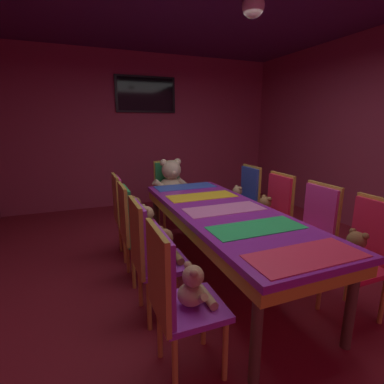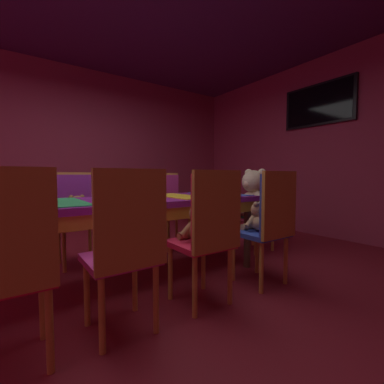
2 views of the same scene
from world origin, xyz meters
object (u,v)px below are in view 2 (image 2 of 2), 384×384
chair_left_3 (168,202)px  teddy_right_3 (258,218)px  teddy_right_2 (198,225)px  teddy_left_0 (7,217)px  teddy_left_1 (78,211)px  chair_right_3 (271,217)px  chair_left_0 (7,212)px  chair_right_1 (127,238)px  wall_tv (318,105)px  teddy_left_3 (173,205)px  chair_right_2 (210,226)px  chair_right_0 (5,255)px  teddy_left_2 (133,206)px  king_teddy_bear (253,195)px  banquet_table (128,208)px  chair_left_1 (75,208)px  teddy_right_0 (5,250)px  chair_left_2 (128,204)px  throne_chair (261,203)px

chair_left_3 → teddy_right_3: 1.51m
chair_left_3 → teddy_right_2: 1.61m
teddy_left_0 → teddy_left_1: size_ratio=0.93×
chair_right_3 → chair_left_0: bearing=47.7°
chair_right_1 → wall_tv: wall_tv is taller
teddy_left_3 → chair_right_2: chair_right_2 is taller
chair_right_0 → teddy_right_2: bearing=-83.2°
chair_right_0 → chair_right_2: bearing=-90.1°
teddy_left_0 → teddy_left_2: size_ratio=0.88×
chair_left_0 → teddy_left_1: bearing=76.9°
chair_right_0 → king_teddy_bear: king_teddy_bear is taller
chair_right_1 → wall_tv: (-0.82, 3.43, 1.45)m
teddy_left_0 → teddy_left_2: bearing=90.1°
teddy_left_2 → chair_left_3: chair_left_3 is taller
banquet_table → chair_left_1: 0.87m
king_teddy_bear → chair_right_2: bearing=31.1°
chair_right_1 → teddy_right_3: 1.27m
chair_left_1 → teddy_left_3: (0.14, 1.17, -0.03)m
chair_right_3 → wall_tv: 2.75m
chair_left_3 → chair_right_1: (1.64, -1.21, 0.00)m
teddy_left_2 → chair_right_2: (1.50, -0.05, 0.01)m
banquet_table → chair_right_3: (0.83, 0.93, -0.06)m
chair_left_0 → king_teddy_bear: bearing=72.0°
teddy_right_0 → chair_right_2: size_ratio=0.31×
teddy_left_0 → teddy_left_3: bearing=90.0°
teddy_left_1 → teddy_left_3: bearing=90.0°
chair_left_3 → teddy_left_0: bearing=-85.4°
teddy_left_2 → chair_right_2: size_ratio=0.33×
chair_right_2 → teddy_left_2: bearing=-1.9°
chair_left_3 → teddy_right_0: 2.32m
banquet_table → chair_left_0: chair_left_0 is taller
teddy_left_1 → chair_left_2: chair_left_2 is taller
chair_left_0 → teddy_left_0: chair_left_0 is taller
banquet_table → throne_chair: 1.81m
chair_right_2 → chair_right_3: (0.02, 0.65, 0.00)m
chair_left_3 → teddy_left_3: size_ratio=3.60×
teddy_left_2 → teddy_right_0: size_ratio=1.07×
chair_right_2 → king_teddy_bear: 1.59m
teddy_left_2 → teddy_right_2: 1.36m
chair_right_3 → king_teddy_bear: bearing=-40.3°
chair_left_3 → teddy_right_3: bearing=1.7°
teddy_right_2 → wall_tv: wall_tv is taller
teddy_right_3 → king_teddy_bear: size_ratio=0.46×
teddy_left_1 → chair_right_2: bearing=20.7°
chair_right_0 → teddy_left_3: bearing=-49.9°
chair_left_2 → chair_right_0: bearing=-36.7°
chair_left_2 → teddy_right_3: 1.63m
teddy_left_0 → banquet_table: bearing=52.6°
chair_left_1 → teddy_right_0: bearing=-22.1°
teddy_left_0 → chair_right_1: chair_right_1 is taller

